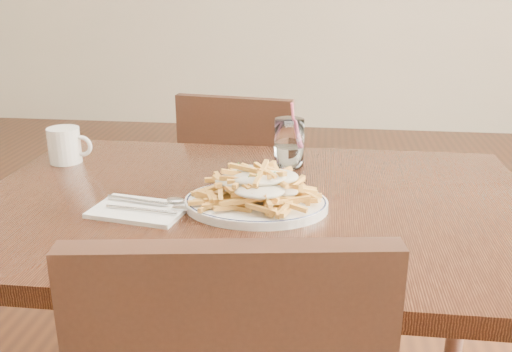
# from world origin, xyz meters

# --- Properties ---
(table) EXTENTS (1.20, 0.80, 0.75)m
(table) POSITION_xyz_m (0.00, 0.00, 0.67)
(table) COLOR black
(table) RESTS_ON ground
(chair_far) EXTENTS (0.43, 0.43, 0.84)m
(chair_far) POSITION_xyz_m (-0.13, 0.73, 0.47)
(chair_far) COLOR black
(chair_far) RESTS_ON ground
(fries_plate) EXTENTS (0.35, 0.32, 0.02)m
(fries_plate) POSITION_xyz_m (0.01, -0.05, 0.76)
(fries_plate) COLOR white
(fries_plate) RESTS_ON table
(loaded_fries) EXTENTS (0.26, 0.22, 0.07)m
(loaded_fries) POSITION_xyz_m (0.01, -0.05, 0.81)
(loaded_fries) COLOR gold
(loaded_fries) RESTS_ON fries_plate
(napkin) EXTENTS (0.20, 0.15, 0.01)m
(napkin) POSITION_xyz_m (-0.22, -0.10, 0.75)
(napkin) COLOR white
(napkin) RESTS_ON table
(cutlery) EXTENTS (0.20, 0.09, 0.01)m
(cutlery) POSITION_xyz_m (-0.22, -0.09, 0.76)
(cutlery) COLOR silver
(cutlery) RESTS_ON napkin
(water_glass) EXTENTS (0.07, 0.07, 0.16)m
(water_glass) POSITION_xyz_m (0.06, 0.24, 0.80)
(water_glass) COLOR white
(water_glass) RESTS_ON table
(coffee_mug) EXTENTS (0.11, 0.08, 0.09)m
(coffee_mug) POSITION_xyz_m (-0.51, 0.19, 0.79)
(coffee_mug) COLOR white
(coffee_mug) RESTS_ON table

